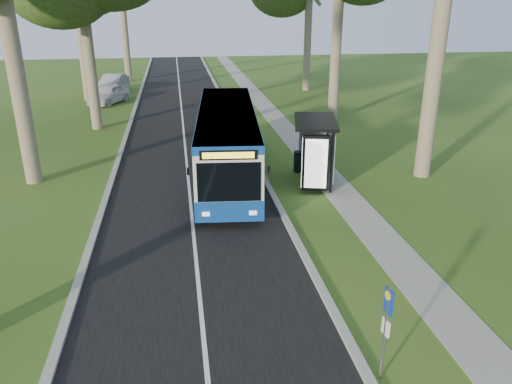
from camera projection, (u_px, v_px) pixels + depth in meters
ground at (297, 244)px, 17.15m from camera, size 120.00×120.00×0.00m
road at (187, 161)px, 25.83m from camera, size 7.00×100.00×0.02m
kerb_east at (253, 157)px, 26.33m from camera, size 0.25×100.00×0.12m
kerb_west at (117, 164)px, 25.30m from camera, size 0.25×100.00×0.12m
centre_line at (186, 161)px, 25.83m from camera, size 0.12×100.00×0.00m
footpath at (308, 155)px, 26.79m from camera, size 1.50×100.00×0.02m
bus at (227, 143)px, 23.05m from camera, size 3.62×12.16×3.18m
bus_stop_sign at (386, 323)px, 10.57m from camera, size 0.09×0.33×2.32m
bus_shelter at (321, 141)px, 21.83m from camera, size 2.51×3.68×2.89m
litter_bin at (299, 161)px, 24.17m from camera, size 0.57×0.57×0.99m
car_white at (109, 94)px, 39.87m from camera, size 3.42×4.76×1.51m
car_silver at (113, 84)px, 44.38m from camera, size 2.65×5.06×1.59m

